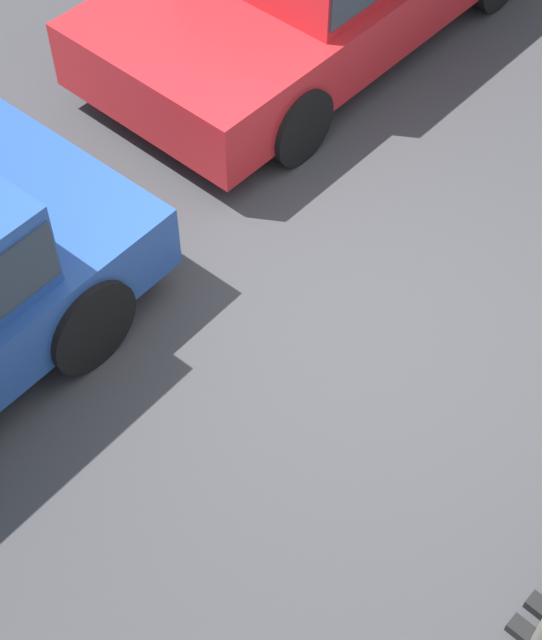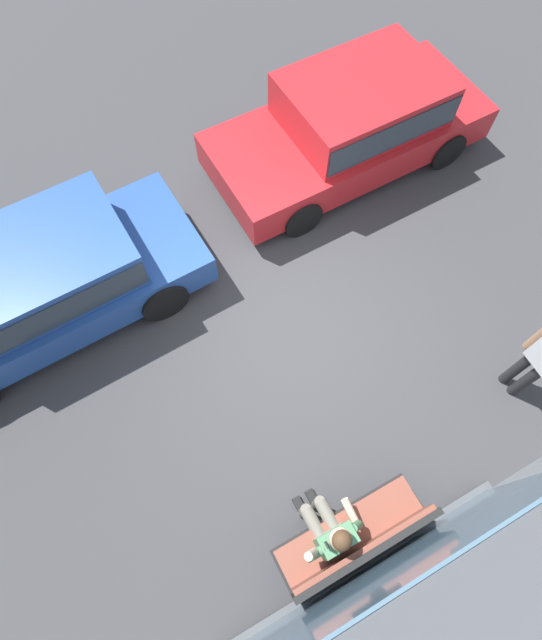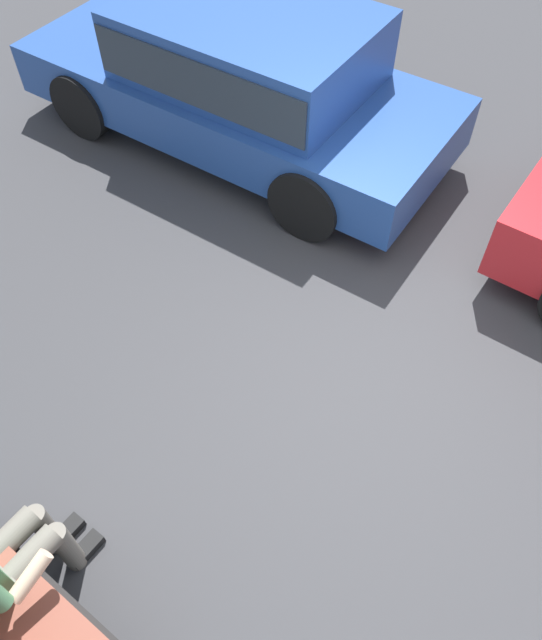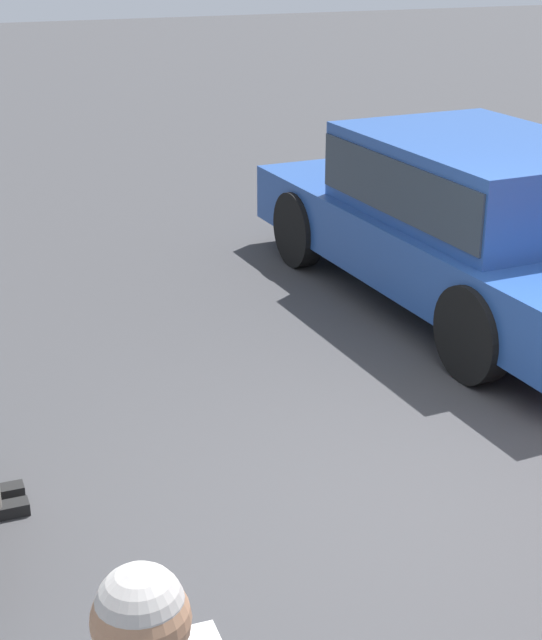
{
  "view_description": "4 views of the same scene",
  "coord_description": "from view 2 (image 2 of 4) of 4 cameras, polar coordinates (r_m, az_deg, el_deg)",
  "views": [
    {
      "loc": [
        3.42,
        2.6,
        5.29
      ],
      "look_at": [
        0.88,
        0.22,
        0.91
      ],
      "focal_mm": 55.0,
      "sensor_mm": 36.0,
      "label": 1
    },
    {
      "loc": [
        1.59,
        2.6,
        6.44
      ],
      "look_at": [
        0.39,
        0.35,
        1.11
      ],
      "focal_mm": 28.0,
      "sensor_mm": 36.0,
      "label": 2
    },
    {
      "loc": [
        -0.87,
        2.6,
        4.05
      ],
      "look_at": [
        0.62,
        0.6,
        0.85
      ],
      "focal_mm": 35.0,
      "sensor_mm": 36.0,
      "label": 3
    },
    {
      "loc": [
        -3.82,
        2.6,
        2.92
      ],
      "look_at": [
        0.97,
        0.71,
        0.85
      ],
      "focal_mm": 55.0,
      "sensor_mm": 36.0,
      "label": 4
    }
  ],
  "objects": [
    {
      "name": "bench",
      "position": [
        5.92,
        9.76,
        -23.7
      ],
      "size": [
        1.73,
        0.55,
        1.03
      ],
      "color": "black",
      "rests_on": "ground_plane"
    },
    {
      "name": "person_on_phone",
      "position": [
        5.76,
        6.7,
        -22.89
      ],
      "size": [
        0.73,
        0.74,
        1.36
      ],
      "color": "#6B665B",
      "rests_on": "ground_plane"
    },
    {
      "name": "ground_plane",
      "position": [
        7.13,
        1.43,
        -0.23
      ],
      "size": [
        60.0,
        60.0,
        0.0
      ],
      "primitive_type": "plane",
      "color": "#38383A"
    },
    {
      "name": "parked_car_mid",
      "position": [
        7.21,
        -24.75,
        4.12
      ],
      "size": [
        4.46,
        2.05,
        1.39
      ],
      "color": "#23478E",
      "rests_on": "ground_plane"
    },
    {
      "name": "parked_car_near",
      "position": [
        8.43,
        9.42,
        21.63
      ],
      "size": [
        4.47,
        2.08,
        1.47
      ],
      "color": "red",
      "rests_on": "ground_plane"
    }
  ]
}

